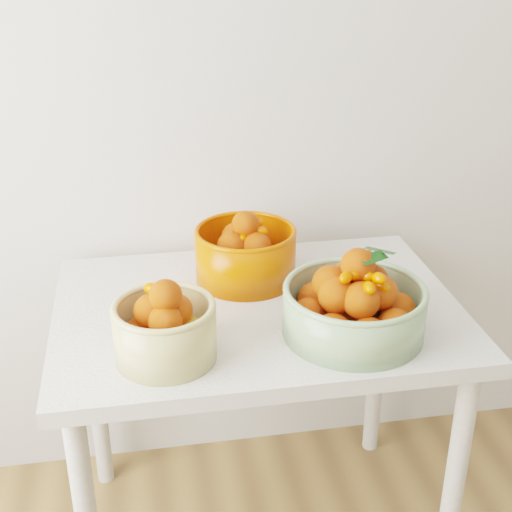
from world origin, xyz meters
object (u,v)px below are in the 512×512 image
object	(u,v)px
table	(257,338)
bowl_cream	(165,329)
bowl_orange	(246,253)
bowl_green	(354,306)

from	to	relation	value
table	bowl_cream	size ratio (longest dim) A/B	3.43
table	bowl_cream	bearing A→B (deg)	-140.67
table	bowl_orange	bearing A→B (deg)	91.63
bowl_orange	table	bearing A→B (deg)	-88.37
bowl_green	table	bearing A→B (deg)	138.89
bowl_green	bowl_orange	distance (m)	0.37
table	bowl_orange	xyz separation A→B (m)	(-0.00, 0.15, 0.17)
table	bowl_cream	distance (m)	0.35
table	bowl_green	size ratio (longest dim) A/B	2.36
bowl_cream	bowl_orange	distance (m)	0.41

